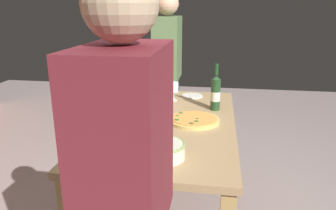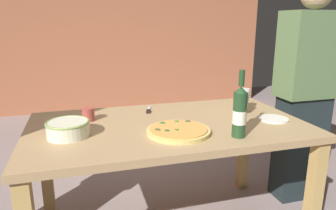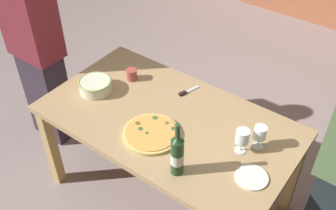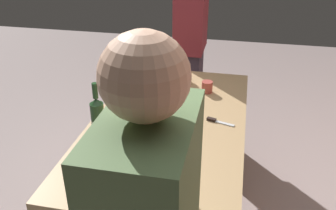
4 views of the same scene
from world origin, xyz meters
name	(u,v)px [view 1 (image 1 of 4)]	position (x,y,z in m)	size (l,w,h in m)	color
dining_table	(168,133)	(0.00, 0.00, 0.66)	(1.60, 0.90, 0.75)	tan
pizza	(194,120)	(0.01, -0.18, 0.76)	(0.34, 0.34, 0.03)	#D5BC67
serving_bowl	(164,149)	(-0.56, -0.07, 0.80)	(0.22, 0.22, 0.08)	silver
wine_bottle	(216,92)	(0.29, -0.31, 0.88)	(0.07, 0.07, 0.35)	#204121
wine_glass_near_pizza	(164,86)	(0.56, 0.12, 0.86)	(0.07, 0.07, 0.15)	white
wine_glass_by_bottle	(174,87)	(0.49, 0.03, 0.86)	(0.08, 0.08, 0.15)	white
cup_amber	(124,139)	(-0.45, 0.18, 0.79)	(0.07, 0.07, 0.08)	#AA473E
side_plate	(192,96)	(0.64, -0.11, 0.76)	(0.18, 0.18, 0.01)	white
pizza_knife	(126,120)	(-0.05, 0.28, 0.76)	(0.07, 0.17, 0.02)	silver
person_guest_left	(167,76)	(1.09, 0.18, 0.82)	(0.41, 0.24, 1.62)	#1C2628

